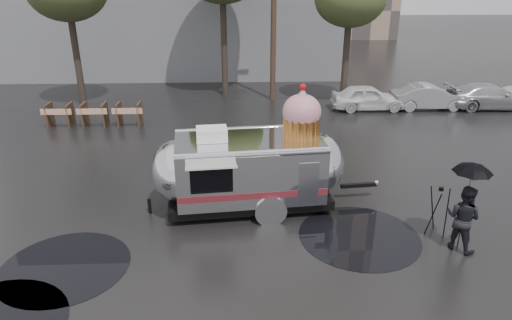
{
  "coord_description": "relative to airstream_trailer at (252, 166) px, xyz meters",
  "views": [
    {
      "loc": [
        0.77,
        -9.33,
        6.39
      ],
      "look_at": [
        1.2,
        2.36,
        1.46
      ],
      "focal_mm": 32.0,
      "sensor_mm": 36.0,
      "label": 1
    }
  ],
  "objects": [
    {
      "name": "ground",
      "position": [
        -1.09,
        -2.36,
        -1.28
      ],
      "size": [
        120.0,
        120.0,
        0.0
      ],
      "primitive_type": "plane",
      "color": "black",
      "rests_on": "ground"
    },
    {
      "name": "puddles",
      "position": [
        -2.39,
        -3.48,
        -1.27
      ],
      "size": [
        11.04,
        6.83,
        0.01
      ],
      "color": "black",
      "rests_on": "ground"
    },
    {
      "name": "utility_pole",
      "position": [
        1.41,
        11.64,
        3.34
      ],
      "size": [
        1.6,
        0.28,
        9.0
      ],
      "color": "#473323",
      "rests_on": "ground"
    },
    {
      "name": "barricade_row",
      "position": [
        -6.64,
        7.6,
        -0.75
      ],
      "size": [
        4.3,
        0.8,
        1.0
      ],
      "color": "#473323",
      "rests_on": "ground"
    },
    {
      "name": "parked_cars",
      "position": [
        10.69,
        9.64,
        -0.56
      ],
      "size": [
        13.2,
        1.9,
        1.5
      ],
      "color": "silver",
      "rests_on": "ground"
    },
    {
      "name": "airstream_trailer",
      "position": [
        0.0,
        0.0,
        0.0
      ],
      "size": [
        6.74,
        2.99,
        3.64
      ],
      "rotation": [
        0.0,
        0.0,
        0.1
      ],
      "color": "silver",
      "rests_on": "ground"
    },
    {
      "name": "person_right",
      "position": [
        5.01,
        -2.33,
        -0.43
      ],
      "size": [
        0.88,
        0.91,
        1.69
      ],
      "primitive_type": "imported",
      "rotation": [
        0.0,
        0.0,
        2.3
      ],
      "color": "black",
      "rests_on": "ground"
    },
    {
      "name": "umbrella_black",
      "position": [
        5.01,
        -2.33,
        0.64
      ],
      "size": [
        1.09,
        1.09,
        2.3
      ],
      "color": "black",
      "rests_on": "ground"
    },
    {
      "name": "tripod",
      "position": [
        4.71,
        -1.63,
        -0.51
      ],
      "size": [
        0.55,
        0.53,
        1.34
      ],
      "rotation": [
        0.0,
        0.0,
        -0.35
      ],
      "color": "black",
      "rests_on": "ground"
    }
  ]
}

